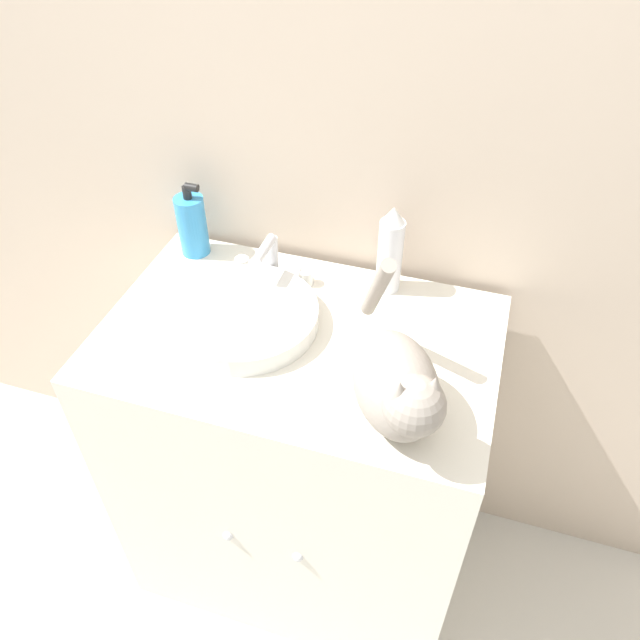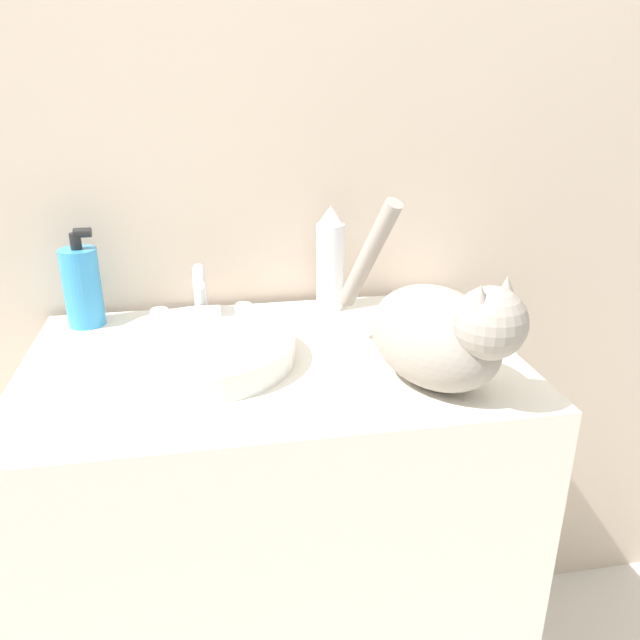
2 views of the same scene
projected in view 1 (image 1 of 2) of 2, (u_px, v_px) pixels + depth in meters
The scene contains 8 objects.
ground_plane at pixel (274, 634), 1.69m from camera, with size 8.00×8.00×0.00m, color beige.
wall_back at pixel (343, 103), 1.25m from camera, with size 6.00×0.05×2.50m.
vanity_cabinet at pixel (302, 462), 1.58m from camera, with size 0.82×0.54×0.88m.
sink_basin at pixel (245, 316), 1.29m from camera, with size 0.30×0.30×0.04m.
faucet at pixel (271, 261), 1.38m from camera, with size 0.19×0.11×0.12m.
cat at pixel (398, 385), 1.06m from camera, with size 0.23×0.35×0.27m.
soap_bottle at pixel (192, 225), 1.45m from camera, with size 0.07×0.07×0.19m.
spray_bottle at pixel (390, 250), 1.33m from camera, with size 0.05×0.05×0.21m.
Camera 1 is at (0.32, -0.61, 1.77)m, focal length 35.00 mm.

